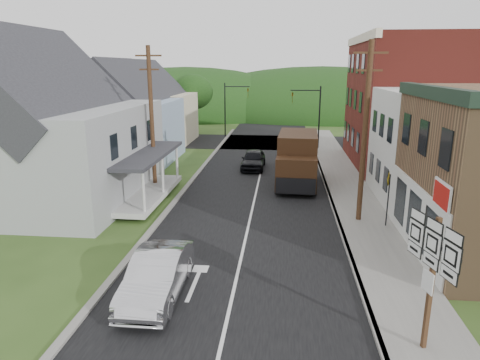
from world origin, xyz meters
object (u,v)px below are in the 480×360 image
(route_sign_cluster, at_px, (431,266))
(delivery_van, at_px, (297,160))
(dark_sedan, at_px, (253,160))
(warning_sign, at_px, (388,191))
(silver_sedan, at_px, (157,276))

(route_sign_cluster, bearing_deg, delivery_van, 84.85)
(dark_sedan, relative_size, route_sign_cluster, 1.12)
(dark_sedan, distance_m, warning_sign, 14.22)
(dark_sedan, distance_m, delivery_van, 5.66)
(silver_sedan, relative_size, route_sign_cluster, 1.23)
(silver_sedan, relative_size, dark_sedan, 1.10)
(silver_sedan, height_order, dark_sedan, silver_sedan)
(dark_sedan, height_order, warning_sign, warning_sign)
(dark_sedan, relative_size, delivery_van, 0.68)
(silver_sedan, height_order, delivery_van, delivery_van)
(silver_sedan, xyz_separation_m, delivery_van, (5.20, 15.01, 0.98))
(delivery_van, distance_m, warning_sign, 8.63)
(silver_sedan, distance_m, warning_sign, 12.03)
(dark_sedan, distance_m, route_sign_cluster, 22.71)
(silver_sedan, distance_m, delivery_van, 15.92)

